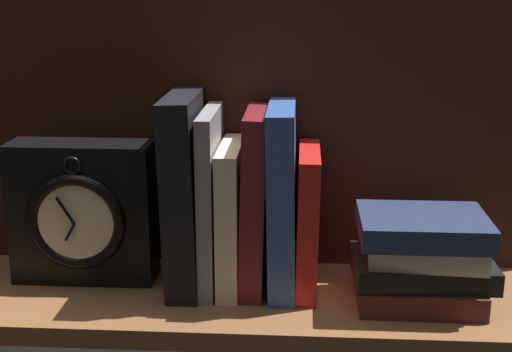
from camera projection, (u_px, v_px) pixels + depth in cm
name	position (u px, v px, depth cm)	size (l,w,h in cm)	color
ground_plane	(247.00, 301.00, 94.46)	(78.31, 23.25, 2.50)	brown
back_panel	(253.00, 132.00, 99.68)	(78.31, 1.20, 38.04)	black
book_black_skeptic	(186.00, 192.00, 93.87)	(4.04, 15.43, 25.39)	black
book_gray_chess	(211.00, 199.00, 93.93)	(1.92, 14.48, 23.44)	gray
book_cream_twain	(231.00, 216.00, 94.35)	(2.75, 14.33, 19.00)	beige
book_maroon_dawkins	(255.00, 200.00, 93.56)	(3.00, 13.45, 23.42)	maroon
book_blue_modern	(282.00, 198.00, 93.26)	(3.41, 14.84, 24.07)	#2D4C8E
book_red_requiem	(308.00, 219.00, 93.79)	(2.63, 14.30, 18.46)	red
framed_clock	(83.00, 213.00, 95.81)	(18.89, 7.65, 18.89)	black
book_stack_side	(422.00, 258.00, 90.10)	(17.53, 13.28, 11.55)	#471E19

